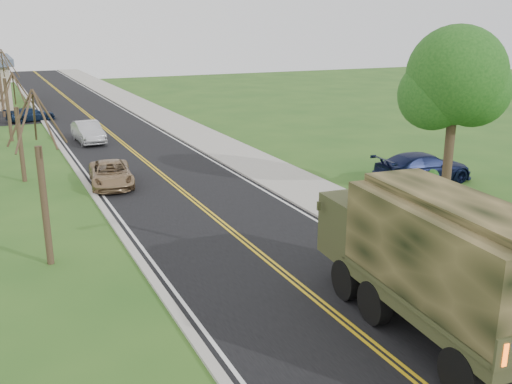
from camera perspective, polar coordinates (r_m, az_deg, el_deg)
ground at (r=15.21m, az=13.47°, el=-16.13°), size 160.00×160.00×0.00m
road at (r=51.12m, az=-15.70°, el=6.79°), size 8.00×120.00×0.01m
curb_right at (r=51.95m, az=-11.17°, el=7.30°), size 0.30×120.00×0.12m
sidewalk_right at (r=52.40m, az=-9.31°, el=7.46°), size 3.20×120.00×0.10m
curb_left at (r=50.59m, az=-20.35°, el=6.34°), size 0.30×120.00×0.10m
leafy_tree at (r=27.83m, az=19.32°, el=10.24°), size 4.83×4.50×8.10m
bare_tree_a at (r=20.56m, az=-20.53°, el=0.01°), size 1.93×2.26×6.08m
bare_tree_b at (r=32.29m, az=-22.58°, el=5.23°), size 1.83×2.14×5.73m
bare_tree_c at (r=44.11m, az=-23.62°, el=8.22°), size 2.04×2.39×6.42m
bare_tree_d at (r=56.06m, az=-24.15°, el=9.42°), size 1.88×2.20×5.91m
military_truck at (r=15.80m, az=17.59°, el=-5.88°), size 3.44×8.20×3.99m
suv_champagne at (r=30.41m, az=-14.30°, el=1.77°), size 2.61×4.71×1.25m
sedan_silver at (r=42.07m, az=-16.43°, el=5.77°), size 1.81×4.57×1.48m
pickup_navy at (r=31.32m, az=16.36°, el=2.35°), size 5.55×2.44×1.58m
lot_car_navy at (r=52.99m, az=-21.60°, el=7.22°), size 4.38×2.87×1.18m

